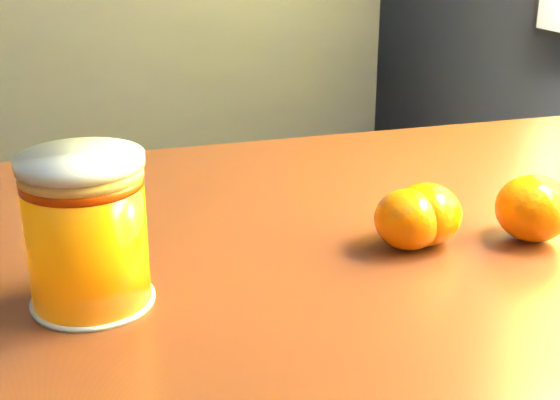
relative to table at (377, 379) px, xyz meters
name	(u,v)px	position (x,y,z in m)	size (l,w,h in m)	color
table	(377,379)	(0.00, 0.00, 0.00)	(1.11, 0.82, 0.78)	brown
juice_glass	(87,232)	(-0.22, 0.03, 0.15)	(0.09, 0.09, 0.11)	orange
orange_front	(426,214)	(0.06, 0.03, 0.13)	(0.06, 0.06, 0.05)	orange
orange_back	(409,219)	(0.04, 0.03, 0.13)	(0.06, 0.06, 0.05)	orange
orange_extra	(534,208)	(0.15, 0.01, 0.13)	(0.06, 0.06, 0.06)	orange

